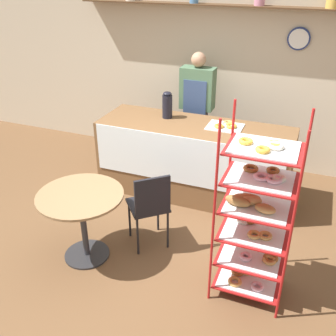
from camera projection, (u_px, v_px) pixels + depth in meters
ground_plane at (151, 257)px, 4.04m from camera, size 14.00×14.00×0.00m
back_wall at (222, 68)px, 5.45m from camera, size 10.00×0.30×2.70m
display_counter at (194, 160)px, 4.94m from camera, size 2.37×0.79×0.94m
pastry_rack at (255, 218)px, 3.26m from camera, size 0.62×0.48×1.72m
person_worker at (197, 109)px, 5.35m from camera, size 0.45×0.23×1.66m
cafe_table at (82, 210)px, 3.80m from camera, size 0.83×0.83×0.74m
cafe_chair at (150, 203)px, 3.93m from camera, size 0.54×0.54×0.88m
coffee_carafe at (167, 105)px, 4.88m from camera, size 0.13×0.13×0.34m
donut_tray_counter at (226, 126)px, 4.66m from camera, size 0.42×0.33×0.05m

